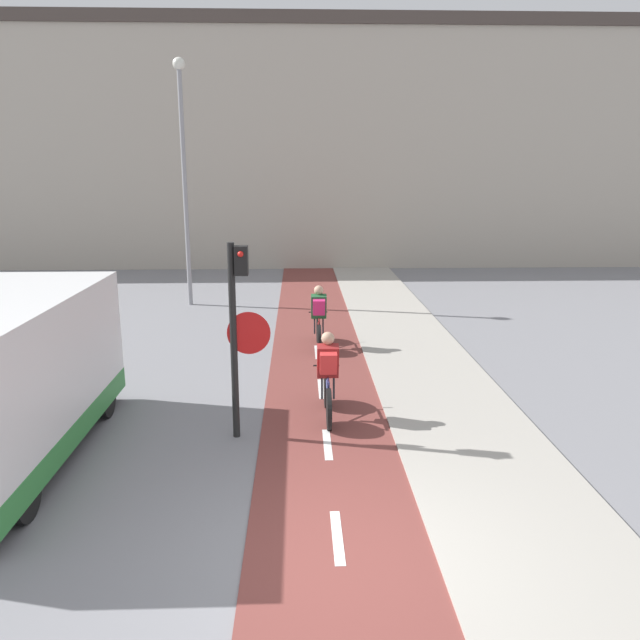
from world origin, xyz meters
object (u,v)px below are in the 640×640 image
Objects in this scene: traffic_light_pole at (238,319)px; van at (0,384)px; cyclist_far at (319,319)px; cyclist_near at (328,378)px; street_lamp_far at (184,160)px.

van is at bearing -167.62° from traffic_light_pole.
van reaches higher than cyclist_far.
cyclist_near is at bearing 16.69° from van.
cyclist_near is 0.33× the size of van.
van is at bearing -129.41° from cyclist_far.
cyclist_near is 4.97m from van.
street_lamp_far is at bearing 127.38° from cyclist_far.
traffic_light_pole is at bearing -76.13° from street_lamp_far.
cyclist_far is at bearing -52.62° from street_lamp_far.
van is at bearing -94.43° from street_lamp_far.
cyclist_near is (3.90, -9.42, -3.71)m from street_lamp_far.
cyclist_far is at bearing 74.52° from traffic_light_pole.
street_lamp_far reaches higher than van.
cyclist_far is 0.32× the size of van.
traffic_light_pole is 0.42× the size of street_lamp_far.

